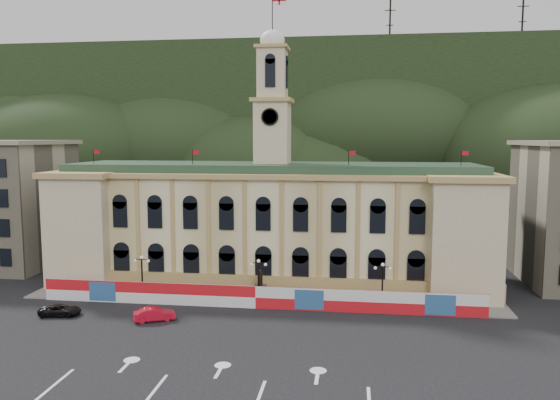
# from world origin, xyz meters

# --- Properties ---
(ground) EXTENTS (260.00, 260.00, 0.00)m
(ground) POSITION_xyz_m (0.00, 0.00, 0.00)
(ground) COLOR black
(ground) RESTS_ON ground
(lane_markings) EXTENTS (26.00, 10.00, 0.02)m
(lane_markings) POSITION_xyz_m (0.00, -5.00, 0.00)
(lane_markings) COLOR white
(lane_markings) RESTS_ON ground
(hill_ridge) EXTENTS (230.00, 80.00, 64.00)m
(hill_ridge) POSITION_xyz_m (0.03, 121.99, 19.48)
(hill_ridge) COLOR black
(hill_ridge) RESTS_ON ground
(city_hall) EXTENTS (56.20, 17.60, 37.10)m
(city_hall) POSITION_xyz_m (0.00, 27.63, 7.85)
(city_hall) COLOR beige
(city_hall) RESTS_ON ground
(hoarding_fence) EXTENTS (50.00, 0.44, 2.50)m
(hoarding_fence) POSITION_xyz_m (0.06, 15.07, 1.25)
(hoarding_fence) COLOR red
(hoarding_fence) RESTS_ON ground
(pavement) EXTENTS (56.00, 5.50, 0.16)m
(pavement) POSITION_xyz_m (0.00, 17.75, 0.08)
(pavement) COLOR slate
(pavement) RESTS_ON ground
(statue) EXTENTS (1.40, 1.40, 3.72)m
(statue) POSITION_xyz_m (0.00, 18.00, 1.19)
(statue) COLOR #595651
(statue) RESTS_ON ground
(lamp_left) EXTENTS (1.96, 0.44, 5.15)m
(lamp_left) POSITION_xyz_m (-14.00, 17.00, 3.07)
(lamp_left) COLOR black
(lamp_left) RESTS_ON ground
(lamp_center) EXTENTS (1.96, 0.44, 5.15)m
(lamp_center) POSITION_xyz_m (0.00, 17.00, 3.07)
(lamp_center) COLOR black
(lamp_center) RESTS_ON ground
(lamp_right) EXTENTS (1.96, 0.44, 5.15)m
(lamp_right) POSITION_xyz_m (14.00, 17.00, 3.07)
(lamp_right) COLOR black
(lamp_right) RESTS_ON ground
(red_sedan) EXTENTS (4.76, 5.42, 1.41)m
(red_sedan) POSITION_xyz_m (-9.69, 9.44, 0.71)
(red_sedan) COLOR #B60D20
(red_sedan) RESTS_ON ground
(black_suv) EXTENTS (3.33, 4.94, 1.20)m
(black_suv) POSITION_xyz_m (-20.29, 9.65, 0.60)
(black_suv) COLOR black
(black_suv) RESTS_ON ground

